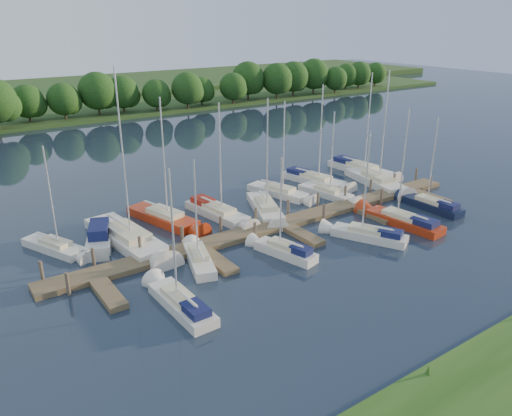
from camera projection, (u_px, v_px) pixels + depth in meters
ground at (347, 262)px, 36.27m from camera, size 260.00×260.00×0.00m
dock at (286, 226)px, 41.82m from camera, size 40.00×6.00×0.40m
mooring_pilings at (278, 218)px, 42.54m from camera, size 38.24×2.84×2.00m
far_shore at (67, 109)px, 93.87m from camera, size 180.00×30.00×0.60m
distant_hill at (36, 91)px, 112.96m from camera, size 220.00×40.00×1.40m
treeline at (83, 98)px, 82.50m from camera, size 146.19×9.97×8.22m
sailboat_n_0 at (57, 248)px, 37.71m from camera, size 3.83×6.54×8.56m
motorboat at (100, 239)px, 39.08m from camera, size 3.72×6.35×1.91m
sailboat_n_2 at (130, 241)px, 38.93m from camera, size 3.74×11.28×14.09m
sailboat_n_3 at (166, 220)px, 42.93m from camera, size 3.99×8.81×11.22m
sailboat_n_4 at (219, 213)px, 44.21m from camera, size 2.97×8.36×10.52m
sailboat_n_5 at (266, 210)px, 45.08m from camera, size 4.54×8.33×10.71m
sailboat_n_6 at (281, 193)px, 49.35m from camera, size 3.58×7.65×9.74m
sailboat_n_7 at (328, 194)px, 49.23m from camera, size 2.59×6.92×8.76m
sailboat_n_8 at (316, 181)px, 53.08m from camera, size 3.63×8.60×10.73m
sailboat_n_9 at (378, 183)px, 52.40m from camera, size 3.83×9.72×12.22m
sailboat_n_10 at (361, 170)px, 56.74m from camera, size 2.87×9.17×11.50m
sailboat_s_0 at (180, 303)px, 30.48m from camera, size 1.87×7.12×9.10m
sailboat_s_1 at (199, 260)px, 35.92m from camera, size 2.92×6.17×8.08m
sailboat_s_2 at (284, 251)px, 37.07m from camera, size 2.65×5.99×7.87m
sailboat_s_3 at (367, 235)px, 39.85m from camera, size 4.33×6.75×9.02m
sailboat_s_4 at (401, 221)px, 42.64m from camera, size 2.67×8.11×10.24m
sailboat_s_5 at (431, 206)px, 46.05m from camera, size 1.69×6.75×8.76m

